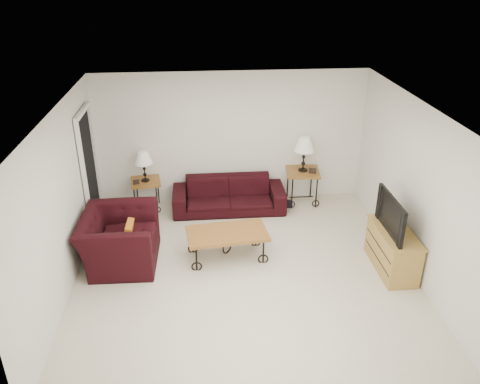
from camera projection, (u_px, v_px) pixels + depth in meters
name	position (u px, v px, depth m)	size (l,w,h in m)	color
ground	(244.00, 271.00, 7.30)	(5.00, 5.00, 0.00)	beige
wall_back	(232.00, 138.00, 9.00)	(5.00, 0.02, 2.50)	white
wall_front	(270.00, 316.00, 4.52)	(5.00, 0.02, 2.50)	white
wall_left	(62.00, 205.00, 6.56)	(0.02, 5.00, 2.50)	white
wall_right	(417.00, 191.00, 6.95)	(0.02, 5.00, 2.50)	white
ceiling	(245.00, 111.00, 6.21)	(5.00, 5.00, 0.00)	white
doorway	(90.00, 172.00, 8.14)	(0.08, 0.94, 2.04)	black
sofa	(229.00, 195.00, 8.97)	(2.07, 0.81, 0.60)	black
side_table_left	(147.00, 195.00, 9.02)	(0.53, 0.53, 0.58)	brown
side_table_right	(302.00, 187.00, 9.23)	(0.61, 0.61, 0.67)	brown
lamp_left	(144.00, 166.00, 8.77)	(0.33, 0.33, 0.58)	black
lamp_right	(304.00, 154.00, 8.94)	(0.38, 0.38, 0.67)	black
photo_frame_left	(136.00, 182.00, 8.73)	(0.12, 0.02, 0.10)	black
photo_frame_right	(313.00, 171.00, 8.94)	(0.13, 0.02, 0.11)	black
coffee_table	(227.00, 245.00, 7.55)	(1.24, 0.67, 0.46)	brown
armchair	(120.00, 239.00, 7.37)	(1.25, 1.10, 0.82)	black
throw_pillow	(128.00, 234.00, 7.28)	(0.37, 0.10, 0.37)	#B46A17
tv_stand	(392.00, 250.00, 7.23)	(0.46, 1.09, 0.66)	#C09347
television	(397.00, 214.00, 6.97)	(0.98, 0.13, 0.56)	black
backpack	(285.00, 199.00, 8.98)	(0.36, 0.28, 0.47)	black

